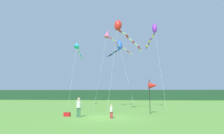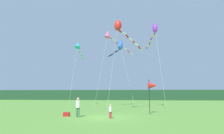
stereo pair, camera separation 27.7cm
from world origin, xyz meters
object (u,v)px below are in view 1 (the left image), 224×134
(banner_flag_pole, at_px, (153,86))
(kite_purple, at_px, (154,31))
(person_adult, at_px, (79,106))
(kite_cyan, at_px, (77,46))
(kite_rainbow, at_px, (111,38))
(kite_red, at_px, (121,29))
(person_child, at_px, (111,111))
(cooler_box, at_px, (67,114))
(kite_blue, at_px, (119,46))

(banner_flag_pole, relative_size, kite_purple, 0.28)
(person_adult, relative_size, kite_cyan, 0.15)
(kite_rainbow, bearing_deg, banner_flag_pole, -58.33)
(kite_red, distance_m, kite_cyan, 12.37)
(kite_rainbow, bearing_deg, kite_purple, -3.19)
(banner_flag_pole, height_order, kite_red, kite_red)
(person_child, xyz_separation_m, banner_flag_pole, (3.93, 3.61, 2.19))
(cooler_box, xyz_separation_m, kite_cyan, (-3.24, 14.70, 10.05))
(cooler_box, height_order, kite_red, kite_red)
(kite_blue, relative_size, kite_cyan, 0.97)
(kite_purple, bearing_deg, banner_flag_pole, -99.95)
(kite_cyan, bearing_deg, kite_red, -49.75)
(person_child, distance_m, cooler_box, 4.27)
(cooler_box, distance_m, kite_blue, 16.63)
(banner_flag_pole, relative_size, kite_cyan, 0.31)
(kite_blue, bearing_deg, person_child, -89.99)
(banner_flag_pole, distance_m, kite_cyan, 18.17)
(person_adult, xyz_separation_m, person_child, (2.93, -0.57, -0.31))
(person_adult, height_order, kite_red, kite_red)
(person_child, height_order, kite_red, kite_red)
(person_adult, relative_size, kite_rainbow, 0.15)
(person_child, xyz_separation_m, cooler_box, (-4.11, 1.08, -0.45))
(kite_rainbow, bearing_deg, cooler_box, -106.46)
(kite_blue, bearing_deg, kite_red, -85.24)
(person_adult, distance_m, cooler_box, 1.49)
(person_child, relative_size, cooler_box, 2.02)
(cooler_box, distance_m, kite_cyan, 18.10)
(person_adult, xyz_separation_m, kite_red, (3.57, 5.77, 8.95))
(kite_rainbow, xyz_separation_m, kite_cyan, (-6.35, 4.18, -0.17))
(kite_red, distance_m, kite_blue, 7.77)
(kite_rainbow, relative_size, kite_cyan, 1.03)
(banner_flag_pole, distance_m, kite_red, 8.26)
(kite_blue, xyz_separation_m, kite_cyan, (-7.35, 1.70, 0.52))
(kite_red, bearing_deg, person_child, -95.80)
(kite_purple, relative_size, kite_cyan, 1.10)
(banner_flag_pole, xyz_separation_m, kite_red, (-3.29, 2.73, 7.07))
(kite_red, distance_m, kite_rainbow, 5.54)
(person_adult, relative_size, kite_blue, 0.16)
(person_adult, height_order, banner_flag_pole, banner_flag_pole)
(kite_purple, distance_m, kite_rainbow, 6.33)
(kite_purple, bearing_deg, kite_rainbow, 176.81)
(kite_purple, bearing_deg, kite_cyan, 160.27)
(kite_purple, distance_m, kite_blue, 6.16)
(kite_blue, bearing_deg, banner_flag_pole, -69.41)
(banner_flag_pole, xyz_separation_m, kite_blue, (-3.93, 10.47, 6.88))
(person_child, height_order, cooler_box, person_child)
(kite_purple, bearing_deg, kite_blue, 151.82)
(person_child, height_order, banner_flag_pole, banner_flag_pole)
(kite_rainbow, xyz_separation_m, kite_blue, (1.00, 2.48, -0.69))
(banner_flag_pole, height_order, kite_blue, kite_blue)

